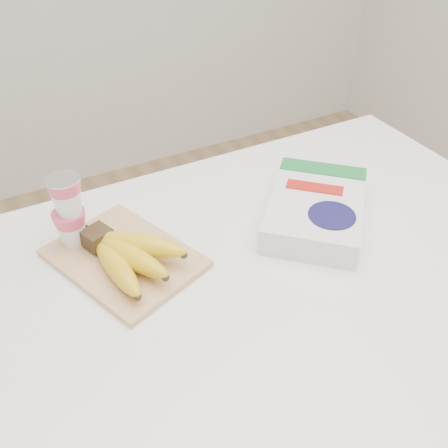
% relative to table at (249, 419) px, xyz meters
% --- Properties ---
extents(room, '(4.00, 4.00, 4.00)m').
position_rel_table_xyz_m(room, '(0.00, 0.00, 0.87)').
color(room, tan).
rests_on(room, ground).
extents(table, '(1.27, 0.85, 0.95)m').
position_rel_table_xyz_m(table, '(0.00, 0.00, 0.00)').
color(table, white).
rests_on(table, ground).
extents(cutting_board, '(0.29, 0.33, 0.01)m').
position_rel_table_xyz_m(cutting_board, '(-0.20, 0.16, 0.48)').
color(cutting_board, '#DEB479').
rests_on(cutting_board, table).
extents(bananas, '(0.17, 0.22, 0.07)m').
position_rel_table_xyz_m(bananas, '(-0.20, 0.13, 0.52)').
color(bananas, '#382816').
rests_on(bananas, cutting_board).
extents(yogurt_stack, '(0.07, 0.07, 0.15)m').
position_rel_table_xyz_m(yogurt_stack, '(-0.27, 0.24, 0.57)').
color(yogurt_stack, white).
rests_on(yogurt_stack, cutting_board).
extents(cereal_box, '(0.32, 0.33, 0.06)m').
position_rel_table_xyz_m(cereal_box, '(0.20, 0.09, 0.51)').
color(cereal_box, white).
rests_on(cereal_box, table).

